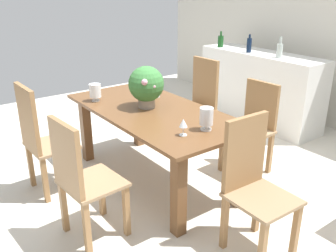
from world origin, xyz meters
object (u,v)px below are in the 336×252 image
(crystal_vase_right, at_px, (156,86))
(kitchen_counter, at_px, (259,88))
(crystal_vase_left, at_px, (95,91))
(chair_far_right, at_px, (254,123))
(chair_far_left, at_px, (200,99))
(chair_near_left, at_px, (40,136))
(chair_foot_end, at_px, (253,180))
(flower_centerpiece, at_px, (146,85))
(chair_near_right, at_px, (80,176))
(wine_bottle_green, at_px, (249,45))
(wine_bottle_amber, at_px, (221,41))
(crystal_vase_center_near, at_px, (206,117))
(wine_glass, at_px, (183,124))
(wine_bottle_dark, at_px, (280,50))
(dining_table, at_px, (154,123))

(crystal_vase_right, height_order, kitchen_counter, kitchen_counter)
(crystal_vase_left, relative_size, crystal_vase_right, 0.87)
(chair_far_right, bearing_deg, chair_far_left, 176.80)
(chair_near_left, bearing_deg, chair_foot_end, -151.62)
(chair_far_left, distance_m, flower_centerpiece, 1.12)
(chair_near_right, bearing_deg, wine_bottle_green, -74.23)
(chair_near_right, relative_size, wine_bottle_amber, 4.36)
(crystal_vase_left, relative_size, crystal_vase_center_near, 0.93)
(chair_near_right, height_order, wine_glass, chair_near_right)
(wine_bottle_dark, bearing_deg, crystal_vase_right, -94.97)
(chair_foot_end, distance_m, crystal_vase_right, 1.63)
(dining_table, bearing_deg, chair_far_right, 66.00)
(chair_near_right, xyz_separation_m, crystal_vase_center_near, (0.25, 1.02, 0.32))
(crystal_vase_right, height_order, wine_bottle_amber, wine_bottle_amber)
(dining_table, xyz_separation_m, chair_near_left, (-0.43, -0.97, -0.04))
(crystal_vase_left, bearing_deg, wine_bottle_amber, 104.92)
(chair_near_right, height_order, flower_centerpiece, flower_centerpiece)
(chair_foot_end, bearing_deg, chair_far_left, 61.82)
(kitchen_counter, xyz_separation_m, wine_bottle_green, (-0.12, -0.14, 0.60))
(chair_near_left, bearing_deg, kitchen_counter, -89.81)
(chair_near_right, relative_size, wine_glass, 7.14)
(chair_near_right, height_order, wine_bottle_amber, wine_bottle_amber)
(chair_near_left, bearing_deg, crystal_vase_center_near, -139.02)
(chair_far_right, distance_m, flower_centerpiece, 1.20)
(chair_far_left, height_order, chair_near_left, chair_near_left)
(wine_glass, bearing_deg, crystal_vase_center_near, 84.38)
(wine_glass, bearing_deg, chair_foot_end, 16.16)
(chair_far_right, distance_m, kitchen_counter, 1.54)
(crystal_vase_left, height_order, crystal_vase_center_near, crystal_vase_center_near)
(crystal_vase_center_near, height_order, wine_bottle_dark, wine_bottle_dark)
(kitchen_counter, bearing_deg, chair_far_left, -85.60)
(flower_centerpiece, relative_size, crystal_vase_left, 2.25)
(crystal_vase_left, bearing_deg, wine_bottle_dark, 80.23)
(crystal_vase_center_near, xyz_separation_m, kitchen_counter, (-1.22, 2.12, -0.37))
(kitchen_counter, xyz_separation_m, wine_bottle_dark, (0.36, -0.11, 0.59))
(chair_far_right, bearing_deg, chair_near_right, -92.38)
(chair_foot_end, bearing_deg, crystal_vase_right, 82.28)
(crystal_vase_left, height_order, crystal_vase_right, crystal_vase_right)
(wine_bottle_amber, bearing_deg, wine_bottle_green, -0.08)
(flower_centerpiece, relative_size, wine_bottle_green, 1.66)
(crystal_vase_center_near, relative_size, wine_bottle_amber, 0.84)
(kitchen_counter, relative_size, wine_bottle_amber, 7.97)
(chair_near_left, bearing_deg, wine_glass, -145.37)
(chair_far_right, distance_m, wine_glass, 1.20)
(chair_near_left, relative_size, wine_bottle_green, 4.36)
(crystal_vase_left, distance_m, wine_bottle_green, 2.37)
(flower_centerpiece, xyz_separation_m, wine_bottle_green, (-0.55, 2.04, 0.12))
(wine_bottle_green, bearing_deg, chair_far_right, -44.62)
(dining_table, distance_m, flower_centerpiece, 0.37)
(dining_table, relative_size, kitchen_counter, 1.05)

